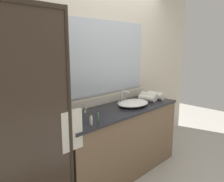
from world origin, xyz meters
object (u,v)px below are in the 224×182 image
object	(u,v)px
amenity_bottle_shampoo	(91,121)
rolled_towel_middle	(149,96)
amenity_bottle_body_wash	(85,109)
rolled_towel_far_edge	(147,98)
sink_basin	(133,103)
faucet	(122,99)
amenity_bottle_lotion	(98,117)
rolled_towel_near_edge	(156,95)

from	to	relation	value
amenity_bottle_shampoo	rolled_towel_middle	world-z (taller)	rolled_towel_middle
amenity_bottle_body_wash	rolled_towel_far_edge	xyz separation A→B (m)	(0.98, -0.20, 0.00)
sink_basin	faucet	distance (m)	0.19
rolled_towel_middle	rolled_towel_far_edge	xyz separation A→B (m)	(-0.11, -0.04, -0.01)
amenity_bottle_lotion	amenity_bottle_body_wash	distance (m)	0.36
rolled_towel_middle	rolled_towel_far_edge	world-z (taller)	rolled_towel_middle
sink_basin	amenity_bottle_shampoo	world-z (taller)	amenity_bottle_shampoo
rolled_towel_middle	sink_basin	bearing A→B (deg)	-173.58
sink_basin	rolled_towel_middle	size ratio (longest dim) A/B	1.88
amenity_bottle_lotion	rolled_towel_near_edge	distance (m)	1.30
rolled_towel_far_edge	amenity_bottle_shampoo	bearing A→B (deg)	-171.64
amenity_bottle_body_wash	rolled_towel_far_edge	size ratio (longest dim) A/B	0.38
amenity_bottle_body_wash	amenity_bottle_shampoo	bearing A→B (deg)	-119.90
amenity_bottle_body_wash	faucet	bearing A→B (deg)	-1.09
sink_basin	amenity_bottle_body_wash	distance (m)	0.69
sink_basin	faucet	bearing A→B (deg)	90.00
amenity_bottle_lotion	amenity_bottle_shampoo	bearing A→B (deg)	-167.25
faucet	amenity_bottle_lotion	bearing A→B (deg)	-156.16
sink_basin	rolled_towel_far_edge	world-z (taller)	rolled_towel_far_edge
faucet	amenity_bottle_lotion	distance (m)	0.83
faucet	amenity_bottle_lotion	size ratio (longest dim) A/B	1.74
amenity_bottle_lotion	rolled_towel_middle	size ratio (longest dim) A/B	0.41
rolled_towel_near_edge	rolled_towel_middle	xyz separation A→B (m)	(-0.11, 0.05, 0.00)
sink_basin	amenity_bottle_shampoo	size ratio (longest dim) A/B	4.70
faucet	amenity_bottle_lotion	world-z (taller)	faucet
rolled_towel_near_edge	rolled_towel_far_edge	xyz separation A→B (m)	(-0.22, 0.00, -0.01)
rolled_towel_far_edge	rolled_towel_middle	bearing A→B (deg)	20.41
amenity_bottle_lotion	rolled_towel_far_edge	xyz separation A→B (m)	(1.08, 0.15, -0.00)
amenity_bottle_shampoo	rolled_towel_far_edge	world-z (taller)	amenity_bottle_shampoo
amenity_bottle_shampoo	rolled_towel_near_edge	size ratio (longest dim) A/B	0.39
amenity_bottle_body_wash	rolled_towel_far_edge	bearing A→B (deg)	-11.46
amenity_bottle_shampoo	amenity_bottle_lotion	xyz separation A→B (m)	(0.11, 0.03, 0.00)
sink_basin	rolled_towel_near_edge	xyz separation A→B (m)	(0.54, 0.00, 0.02)
faucet	rolled_towel_near_edge	distance (m)	0.57
amenity_bottle_body_wash	rolled_towel_near_edge	size ratio (longest dim) A/B	0.36
amenity_bottle_body_wash	rolled_towel_far_edge	world-z (taller)	rolled_towel_far_edge
sink_basin	amenity_bottle_lotion	size ratio (longest dim) A/B	4.55
faucet	amenity_bottle_lotion	xyz separation A→B (m)	(-0.76, -0.33, -0.01)
rolled_towel_near_edge	sink_basin	bearing A→B (deg)	-179.69
sink_basin	faucet	world-z (taller)	faucet
amenity_bottle_lotion	rolled_towel_middle	bearing A→B (deg)	9.10
amenity_bottle_lotion	rolled_towel_middle	xyz separation A→B (m)	(1.19, 0.19, 0.01)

